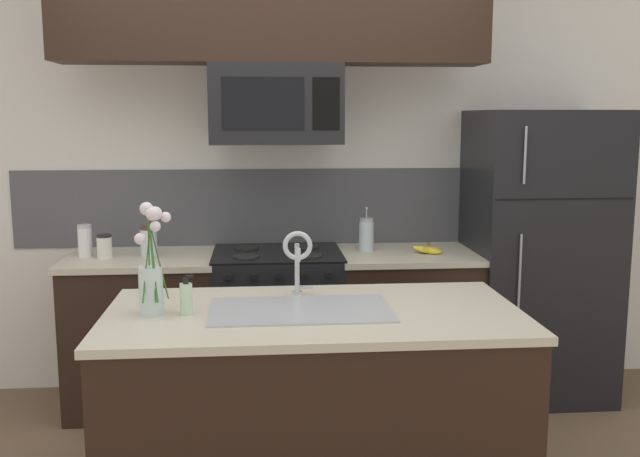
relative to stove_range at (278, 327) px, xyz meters
The scene contains 18 objects.
rear_partition 0.97m from the stove_range, 51.72° to the left, with size 5.20×0.10×2.60m, color silver.
splash_band 0.76m from the stove_range, 90.00° to the left, with size 3.23×0.01×0.48m, color #4C4C51.
back_counter_left 0.80m from the stove_range, behind, with size 0.86×0.65×0.91m.
back_counter_right 0.78m from the stove_range, ahead, with size 0.83×0.65×0.91m.
stove_range is the anchor object (origin of this frame).
microwave 1.32m from the stove_range, 89.84° to the right, with size 0.74×0.40×0.45m.
upper_cabinet_band 1.85m from the stove_range, 106.29° to the right, with size 2.40×0.34×0.60m, color black.
refrigerator 1.65m from the stove_range, ahead, with size 0.82×0.74×1.75m.
storage_jar_tall 1.24m from the stove_range, behind, with size 0.08×0.08×0.19m.
storage_jar_medium 1.12m from the stove_range, behind, with size 0.09×0.09×0.14m.
storage_jar_short 0.92m from the stove_range, behind, with size 0.10×0.10×0.18m.
banana_bunch 1.02m from the stove_range, ahead, with size 0.19×0.16×0.08m.
french_press 0.77m from the stove_range, ahead, with size 0.09×0.09×0.27m.
island_counter 1.26m from the stove_range, 84.54° to the right, with size 1.75×0.90×0.91m.
kitchen_sink 1.31m from the stove_range, 87.06° to the right, with size 0.76×0.44×0.16m.
sink_faucet 1.22m from the stove_range, 86.40° to the right, with size 0.14×0.14×0.31m.
dish_soap_bottle 1.43m from the stove_range, 107.86° to the right, with size 0.06×0.05×0.16m.
flower_vase 1.50m from the stove_range, 113.49° to the right, with size 0.14×0.17×0.46m.
Camera 1 is at (-0.10, -3.25, 1.72)m, focal length 40.00 mm.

